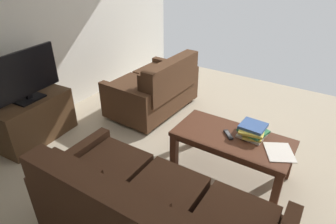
# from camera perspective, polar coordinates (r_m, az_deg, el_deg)

# --- Properties ---
(ground_plane) EXTENTS (5.11, 5.16, 0.01)m
(ground_plane) POSITION_cam_1_polar(r_m,az_deg,el_deg) (3.22, 11.10, -11.10)
(ground_plane) COLOR #B7A88E
(wall_right) EXTENTS (0.12, 5.16, 2.70)m
(wall_right) POSITION_cam_1_polar(r_m,az_deg,el_deg) (4.13, -23.01, 17.56)
(wall_right) COLOR silver
(wall_right) RESTS_ON ground
(sofa_main) EXTENTS (1.83, 0.88, 0.84)m
(sofa_main) POSITION_cam_1_polar(r_m,az_deg,el_deg) (2.23, -3.34, -20.44)
(sofa_main) COLOR black
(sofa_main) RESTS_ON ground
(loveseat_near) EXTENTS (0.86, 1.28, 0.82)m
(loveseat_near) POSITION_cam_1_polar(r_m,az_deg,el_deg) (4.06, -2.45, 4.64)
(loveseat_near) COLOR black
(loveseat_near) RESTS_ON ground
(coffee_table) EXTENTS (1.15, 0.56, 0.45)m
(coffee_table) POSITION_cam_1_polar(r_m,az_deg,el_deg) (2.97, 12.55, -5.86)
(coffee_table) COLOR #4C2819
(coffee_table) RESTS_ON ground
(tv_stand) EXTENTS (0.45, 0.94, 0.55)m
(tv_stand) POSITION_cam_1_polar(r_m,az_deg,el_deg) (3.81, -24.78, -1.43)
(tv_stand) COLOR #4C331E
(tv_stand) RESTS_ON ground
(flat_tv) EXTENTS (0.22, 0.88, 0.57)m
(flat_tv) POSITION_cam_1_polar(r_m,az_deg,el_deg) (3.57, -26.71, 6.41)
(flat_tv) COLOR black
(flat_tv) RESTS_ON tv_stand
(book_stack) EXTENTS (0.30, 0.31, 0.12)m
(book_stack) POSITION_cam_1_polar(r_m,az_deg,el_deg) (2.96, 16.44, -3.49)
(book_stack) COLOR silver
(book_stack) RESTS_ON coffee_table
(tv_remote) EXTENTS (0.14, 0.15, 0.02)m
(tv_remote) POSITION_cam_1_polar(r_m,az_deg,el_deg) (2.93, 11.93, -4.42)
(tv_remote) COLOR black
(tv_remote) RESTS_ON coffee_table
(loose_magazine) EXTENTS (0.35, 0.37, 0.01)m
(loose_magazine) POSITION_cam_1_polar(r_m,az_deg,el_deg) (2.84, 21.19, -7.42)
(loose_magazine) COLOR silver
(loose_magazine) RESTS_ON coffee_table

